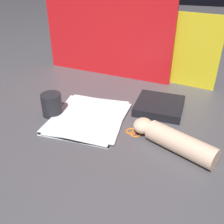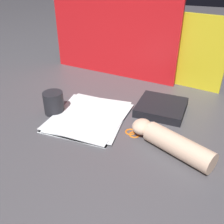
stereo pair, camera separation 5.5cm
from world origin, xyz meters
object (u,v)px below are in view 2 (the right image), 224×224
at_px(scissors, 139,130).
at_px(hand_forearm, 171,142).
at_px(paper_stack, 89,117).
at_px(book_closed, 161,107).
at_px(mug, 54,103).

xyz_separation_m(scissors, hand_forearm, (0.14, -0.09, 0.03)).
xyz_separation_m(paper_stack, book_closed, (0.28, 0.16, 0.01)).
height_order(book_closed, scissors, book_closed).
height_order(paper_stack, mug, mug).
xyz_separation_m(scissors, mug, (-0.39, 0.01, 0.04)).
relative_size(paper_stack, hand_forearm, 1.08).
relative_size(book_closed, hand_forearm, 0.66).
relative_size(book_closed, scissors, 1.26).
xyz_separation_m(book_closed, mug, (-0.45, -0.17, 0.03)).
height_order(hand_forearm, mug, mug).
bearing_deg(paper_stack, mug, -177.53).
distance_m(scissors, mug, 0.39).
bearing_deg(paper_stack, book_closed, 29.51).
bearing_deg(scissors, mug, 177.99).
height_order(scissors, hand_forearm, hand_forearm).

